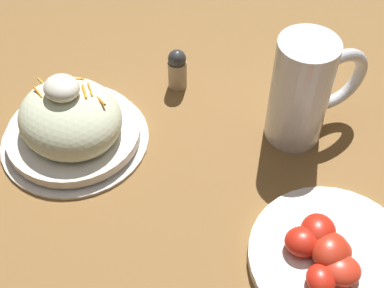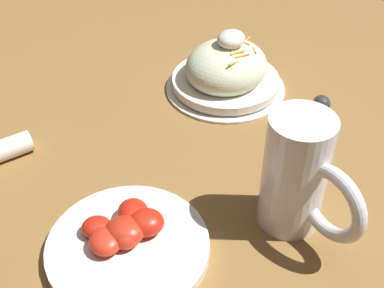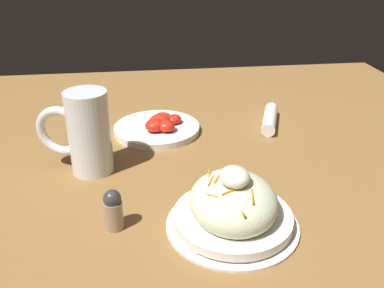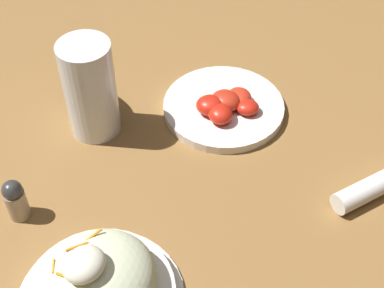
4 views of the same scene
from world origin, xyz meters
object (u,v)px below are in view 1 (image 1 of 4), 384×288
tomato_plate (330,256)px  salad_plate (72,124)px  beer_mug (303,95)px  salt_shaker (177,69)px

tomato_plate → salad_plate: bearing=14.5°
tomato_plate → beer_mug: bearing=-41.8°
salad_plate → salt_shaker: 0.19m
tomato_plate → salt_shaker: 0.37m
salad_plate → salt_shaker: salad_plate is taller
salad_plate → beer_mug: size_ratio=1.29×
salt_shaker → salad_plate: bearing=83.8°
salt_shaker → beer_mug: bearing=-164.3°
beer_mug → salt_shaker: (0.19, 0.05, -0.04)m
beer_mug → tomato_plate: (-0.16, 0.14, -0.06)m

